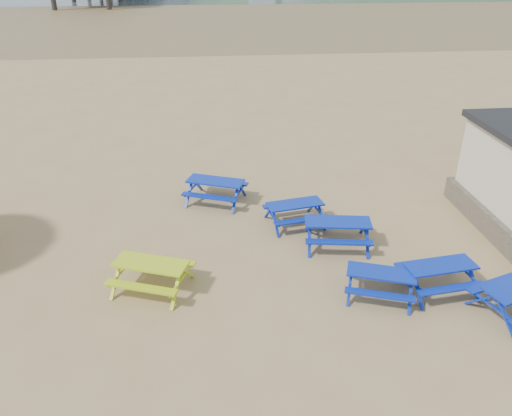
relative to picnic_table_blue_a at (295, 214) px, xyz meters
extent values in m
plane|color=tan|center=(-1.15, -2.20, -0.37)|extent=(400.00, 400.00, 0.00)
plane|color=olive|center=(-1.15, 52.80, -0.36)|extent=(400.00, 400.00, 0.00)
cube|color=#0138A3|center=(0.00, 0.00, 0.34)|extent=(1.85, 1.00, 0.05)
cube|color=#0138A3|center=(-0.11, 0.57, 0.07)|extent=(1.76, 0.57, 0.05)
cube|color=#0138A3|center=(0.11, -0.57, 0.07)|extent=(1.76, 0.57, 0.05)
cube|color=#0138A3|center=(-2.44, 1.83, 0.41)|extent=(2.05, 1.40, 0.05)
cube|color=#0138A3|center=(-2.21, 2.42, 0.11)|extent=(1.88, 0.95, 0.05)
cube|color=#0138A3|center=(-2.67, 1.24, 0.11)|extent=(1.88, 0.95, 0.05)
cube|color=#0138A3|center=(1.02, -1.38, 0.41)|extent=(2.00, 1.02, 0.05)
cube|color=#0138A3|center=(1.11, -0.75, 0.11)|extent=(1.93, 0.55, 0.05)
cube|color=#0138A3|center=(0.92, -2.01, 0.11)|extent=(1.93, 0.55, 0.05)
cube|color=#0138A3|center=(1.50, -3.84, 0.31)|extent=(1.80, 1.17, 0.05)
cube|color=#0138A3|center=(1.69, -3.32, 0.05)|extent=(1.66, 0.77, 0.05)
cube|color=#0138A3|center=(1.32, -4.37, 0.05)|extent=(1.66, 0.77, 0.05)
cube|color=#0138A3|center=(4.37, -4.24, 0.11)|extent=(1.90, 0.87, 0.05)
cube|color=#0138A3|center=(3.07, -3.76, 0.36)|extent=(1.86, 0.91, 0.05)
cube|color=#0138A3|center=(3.00, -3.17, 0.08)|extent=(1.81, 0.47, 0.05)
cube|color=#0138A3|center=(3.14, -4.35, 0.08)|extent=(1.81, 0.47, 0.05)
cube|color=#A7C609|center=(-4.22, -2.97, 0.39)|extent=(2.01, 1.33, 0.05)
cube|color=#A7C609|center=(-4.01, -2.38, 0.10)|extent=(1.85, 0.89, 0.05)
cube|color=#A7C609|center=(-4.44, -3.56, 0.10)|extent=(1.85, 0.89, 0.05)
camera|label=1|loc=(-2.64, -13.67, 7.49)|focal=35.00mm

